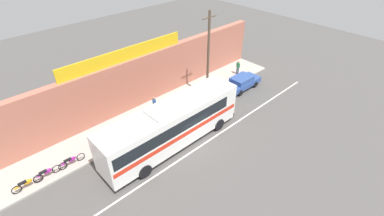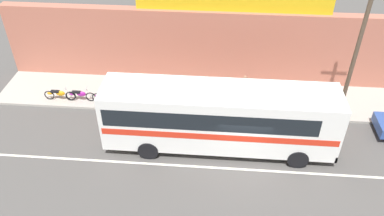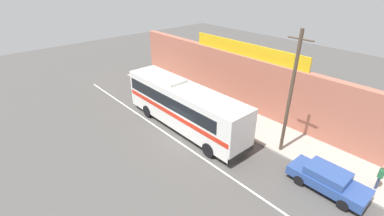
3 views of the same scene
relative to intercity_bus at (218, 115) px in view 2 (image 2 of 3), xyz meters
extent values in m
plane|color=#4F4C49|center=(1.33, -0.83, -2.07)|extent=(70.00, 70.00, 0.00)
cube|color=#A8A399|center=(1.33, 4.37, -2.00)|extent=(30.00, 3.60, 0.14)
cube|color=#B26651|center=(1.33, 6.52, 0.33)|extent=(30.00, 0.70, 4.80)
cube|color=gold|center=(0.57, 6.52, 3.28)|extent=(11.54, 0.12, 1.10)
cube|color=silver|center=(1.33, -1.63, -2.06)|extent=(30.00, 0.14, 0.01)
cube|color=white|center=(0.08, 0.00, -0.07)|extent=(11.71, 2.50, 3.10)
cube|color=black|center=(-0.39, 0.00, 0.48)|extent=(10.30, 2.52, 0.96)
cube|color=red|center=(0.08, 0.00, -0.37)|extent=(11.47, 2.52, 0.36)
cube|color=black|center=(5.91, 0.00, 0.38)|extent=(0.04, 2.25, 1.40)
cube|color=black|center=(5.90, 0.00, -1.44)|extent=(0.12, 2.50, 0.36)
cube|color=silver|center=(-1.09, 0.00, 1.60)|extent=(1.40, 1.75, 0.24)
cylinder|color=black|center=(4.06, 1.16, -1.55)|extent=(1.04, 0.32, 1.04)
cylinder|color=black|center=(4.06, -1.16, -1.55)|extent=(1.04, 0.32, 1.04)
cylinder|color=black|center=(-3.43, 1.16, -1.55)|extent=(1.04, 0.32, 1.04)
cylinder|color=black|center=(-3.43, -1.16, -1.55)|extent=(1.04, 0.32, 1.04)
cylinder|color=brown|center=(6.98, 3.05, 2.23)|extent=(0.22, 0.22, 8.32)
torus|color=black|center=(-7.72, 3.23, -1.62)|extent=(0.62, 0.06, 0.62)
torus|color=black|center=(-8.95, 3.23, -1.62)|extent=(0.62, 0.06, 0.62)
cylinder|color=silver|center=(-7.80, 3.23, -1.32)|extent=(0.34, 0.04, 0.65)
cylinder|color=silver|center=(-7.90, 3.23, -1.00)|extent=(0.03, 0.56, 0.03)
ellipsoid|color=#991E8C|center=(-8.27, 3.23, -1.44)|extent=(0.56, 0.22, 0.34)
cube|color=black|center=(-8.55, 3.23, -1.32)|extent=(0.52, 0.20, 0.10)
ellipsoid|color=#991E8C|center=(-8.89, 3.23, -1.48)|extent=(0.36, 0.14, 0.16)
torus|color=black|center=(-8.96, 3.18, -1.62)|extent=(0.62, 0.06, 0.62)
torus|color=black|center=(-10.28, 3.18, -1.62)|extent=(0.62, 0.06, 0.62)
cylinder|color=silver|center=(-9.04, 3.18, -1.32)|extent=(0.34, 0.04, 0.65)
cylinder|color=silver|center=(-9.14, 3.18, -1.00)|extent=(0.03, 0.56, 0.03)
ellipsoid|color=orange|center=(-9.55, 3.18, -1.44)|extent=(0.56, 0.22, 0.34)
cube|color=black|center=(-9.85, 3.18, -1.32)|extent=(0.52, 0.20, 0.10)
ellipsoid|color=orange|center=(-10.22, 3.18, -1.48)|extent=(0.36, 0.14, 0.16)
torus|color=black|center=(-6.00, 3.18, -1.62)|extent=(0.62, 0.06, 0.62)
torus|color=black|center=(-7.31, 3.18, -1.62)|extent=(0.62, 0.06, 0.62)
cylinder|color=silver|center=(-6.08, 3.18, -1.32)|extent=(0.34, 0.04, 0.65)
cylinder|color=silver|center=(-6.18, 3.18, -1.00)|extent=(0.03, 0.56, 0.03)
ellipsoid|color=#991E8C|center=(-6.59, 3.18, -1.44)|extent=(0.56, 0.22, 0.34)
cube|color=black|center=(-6.89, 3.18, -1.32)|extent=(0.52, 0.20, 0.10)
ellipsoid|color=#991E8C|center=(-7.25, 3.18, -1.48)|extent=(0.36, 0.14, 0.16)
cylinder|color=black|center=(1.51, 4.34, -1.52)|extent=(0.13, 0.13, 0.81)
cylinder|color=black|center=(1.51, 4.16, -1.52)|extent=(0.13, 0.13, 0.81)
cylinder|color=#23519E|center=(1.51, 4.25, -0.82)|extent=(0.30, 0.30, 0.60)
sphere|color=#A37556|center=(1.51, 4.25, -0.38)|extent=(0.22, 0.22, 0.22)
cylinder|color=#23519E|center=(1.51, 4.45, -0.79)|extent=(0.08, 0.08, 0.56)
cylinder|color=#23519E|center=(1.51, 4.05, -0.79)|extent=(0.08, 0.08, 0.56)
camera|label=1|loc=(-9.86, -12.77, 12.74)|focal=25.72mm
camera|label=2|loc=(0.01, -15.54, 12.20)|focal=36.80mm
camera|label=3|loc=(14.44, -11.87, 9.33)|focal=25.14mm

